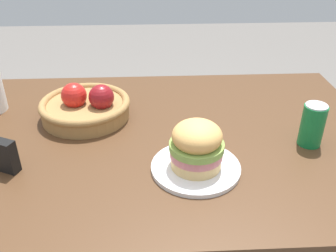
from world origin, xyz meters
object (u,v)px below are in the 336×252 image
Objects in this scene: sandwich at (197,145)px; soda_can at (313,125)px; fruit_basket at (86,106)px; napkin_holder at (6,156)px; plate at (196,167)px.

sandwich is 1.11× the size of soda_can.
fruit_basket is 0.32m from napkin_holder.
soda_can is at bearing 17.23° from sandwich.
napkin_holder is at bearing 177.50° from sandwich.
plate is 0.44m from fruit_basket.
napkin_holder is (-0.49, 0.02, -0.03)m from sandwich.
napkin_holder is at bearing -174.17° from soda_can.
fruit_basket is at bearing 84.18° from napkin_holder.
sandwich is 1.56× the size of napkin_holder.
plate is at bearing -45.00° from sandwich.
napkin_holder is (-0.49, 0.02, 0.04)m from plate.
soda_can is 0.43× the size of fruit_basket.
soda_can is 1.40× the size of napkin_holder.
sandwich is (-0.00, 0.00, 0.07)m from plate.
plate is at bearing -162.77° from soda_can.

